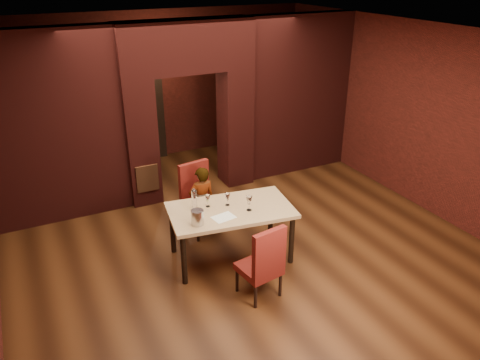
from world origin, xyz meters
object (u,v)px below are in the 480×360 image
object	(u,v)px
chair_far	(202,200)
chair_near	(259,260)
wine_glass_b	(227,199)
wine_glass_c	(249,203)
wine_bucket	(197,217)
wine_glass_a	(208,201)
water_bottle	(194,200)
dining_table	(231,233)
person_seated	(202,202)
potted_plant	(242,204)

from	to	relation	value
chair_far	chair_near	bearing A→B (deg)	-97.89
chair_near	wine_glass_b	bearing A→B (deg)	-101.28
wine_glass_c	wine_bucket	xyz separation A→B (m)	(-0.81, -0.04, -0.01)
chair_near	wine_glass_c	bearing A→B (deg)	-117.10
wine_glass_a	water_bottle	distance (m)	0.22
wine_glass_b	chair_far	bearing A→B (deg)	97.48
wine_glass_b	wine_glass_c	xyz separation A→B (m)	(0.21, -0.28, 0.02)
wine_glass_b	wine_glass_c	size ratio (longest dim) A/B	0.85
dining_table	wine_glass_c	distance (m)	0.59
person_seated	water_bottle	distance (m)	0.80
chair_far	wine_bucket	bearing A→B (deg)	-124.00
dining_table	wine_glass_b	xyz separation A→B (m)	(0.00, 0.11, 0.51)
wine_glass_b	wine_glass_c	world-z (taller)	wine_glass_c
wine_glass_a	potted_plant	xyz separation A→B (m)	(1.03, 0.92, -0.73)
chair_far	potted_plant	world-z (taller)	chair_far
chair_near	wine_glass_a	size ratio (longest dim) A/B	5.86
chair_near	water_bottle	distance (m)	1.31
wine_glass_a	wine_glass_c	xyz separation A→B (m)	(0.49, -0.37, 0.02)
wine_glass_a	wine_glass_b	world-z (taller)	wine_glass_b
chair_far	person_seated	bearing A→B (deg)	-118.60
dining_table	wine_bucket	xyz separation A→B (m)	(-0.59, -0.20, 0.52)
chair_near	potted_plant	size ratio (longest dim) A/B	2.75
chair_near	person_seated	bearing A→B (deg)	-95.84
chair_near	person_seated	size ratio (longest dim) A/B	0.90
chair_far	wine_bucket	size ratio (longest dim) A/B	5.44
person_seated	wine_glass_c	distance (m)	1.07
person_seated	water_bottle	size ratio (longest dim) A/B	3.63
water_bottle	wine_glass_a	bearing A→B (deg)	1.69
chair_far	chair_near	xyz separation A→B (m)	(0.06, -1.84, -0.04)
wine_glass_c	wine_bucket	bearing A→B (deg)	-177.15
chair_near	wine_bucket	size ratio (longest dim) A/B	5.06
person_seated	water_bottle	xyz separation A→B (m)	(-0.35, -0.59, 0.40)
wine_glass_c	water_bottle	xyz separation A→B (m)	(-0.70, 0.36, 0.05)
chair_far	chair_near	distance (m)	1.84
wine_glass_a	wine_bucket	size ratio (longest dim) A/B	0.86
wine_glass_c	water_bottle	world-z (taller)	water_bottle
wine_glass_c	wine_bucket	distance (m)	0.81
wine_glass_c	potted_plant	xyz separation A→B (m)	(0.54, 1.29, -0.75)
water_bottle	chair_near	bearing A→B (deg)	-68.98
chair_near	wine_glass_c	world-z (taller)	chair_near
person_seated	wine_glass_a	size ratio (longest dim) A/B	6.48
dining_table	chair_far	distance (m)	0.91
chair_far	wine_glass_b	world-z (taller)	chair_far
wine_glass_a	water_bottle	xyz separation A→B (m)	(-0.21, -0.01, 0.07)
wine_glass_b	wine_glass_c	distance (m)	0.35
person_seated	chair_near	bearing A→B (deg)	91.92
dining_table	wine_glass_c	xyz separation A→B (m)	(0.22, -0.16, 0.53)
chair_far	wine_glass_c	xyz separation A→B (m)	(0.32, -1.06, 0.36)
wine_bucket	water_bottle	xyz separation A→B (m)	(0.11, 0.40, 0.06)
person_seated	potted_plant	size ratio (longest dim) A/B	3.04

